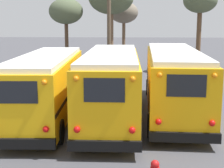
{
  "coord_description": "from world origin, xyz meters",
  "views": [
    {
      "loc": [
        0.82,
        -16.61,
        4.59
      ],
      "look_at": [
        0.0,
        -0.55,
        1.61
      ],
      "focal_mm": 55.0,
      "sensor_mm": 36.0,
      "label": 1
    }
  ],
  "objects_px": {
    "bare_tree_1": "(124,13)",
    "school_bus_0": "(47,85)",
    "bare_tree_0": "(200,2)",
    "school_bus_2": "(173,79)",
    "utility_pole": "(109,20)",
    "bare_tree_3": "(66,12)",
    "school_bus_1": "(111,83)"
  },
  "relations": [
    {
      "from": "utility_pole",
      "to": "school_bus_2",
      "type": "bearing_deg",
      "value": -70.66
    },
    {
      "from": "school_bus_2",
      "to": "bare_tree_0",
      "type": "distance_m",
      "value": 15.12
    },
    {
      "from": "school_bus_0",
      "to": "school_bus_2",
      "type": "height_order",
      "value": "school_bus_2"
    },
    {
      "from": "bare_tree_0",
      "to": "school_bus_1",
      "type": "bearing_deg",
      "value": -114.18
    },
    {
      "from": "bare_tree_3",
      "to": "bare_tree_1",
      "type": "bearing_deg",
      "value": 41.38
    },
    {
      "from": "school_bus_0",
      "to": "bare_tree_0",
      "type": "distance_m",
      "value": 18.91
    },
    {
      "from": "bare_tree_3",
      "to": "utility_pole",
      "type": "bearing_deg",
      "value": -38.98
    },
    {
      "from": "school_bus_0",
      "to": "school_bus_1",
      "type": "bearing_deg",
      "value": -0.5
    },
    {
      "from": "bare_tree_0",
      "to": "school_bus_2",
      "type": "bearing_deg",
      "value": -105.76
    },
    {
      "from": "bare_tree_1",
      "to": "school_bus_2",
      "type": "bearing_deg",
      "value": -81.56
    },
    {
      "from": "utility_pole",
      "to": "bare_tree_3",
      "type": "relative_size",
      "value": 1.37
    },
    {
      "from": "utility_pole",
      "to": "bare_tree_3",
      "type": "xyz_separation_m",
      "value": [
        -4.1,
        3.32,
        0.7
      ]
    },
    {
      "from": "school_bus_2",
      "to": "school_bus_0",
      "type": "bearing_deg",
      "value": -165.79
    },
    {
      "from": "school_bus_1",
      "to": "bare_tree_3",
      "type": "bearing_deg",
      "value": 107.3
    },
    {
      "from": "bare_tree_0",
      "to": "bare_tree_1",
      "type": "height_order",
      "value": "bare_tree_0"
    },
    {
      "from": "school_bus_1",
      "to": "utility_pole",
      "type": "bearing_deg",
      "value": 93.91
    },
    {
      "from": "bare_tree_1",
      "to": "bare_tree_0",
      "type": "bearing_deg",
      "value": -36.73
    },
    {
      "from": "bare_tree_0",
      "to": "bare_tree_1",
      "type": "relative_size",
      "value": 1.14
    },
    {
      "from": "bare_tree_3",
      "to": "bare_tree_0",
      "type": "bearing_deg",
      "value": -2.25
    },
    {
      "from": "school_bus_1",
      "to": "bare_tree_1",
      "type": "bearing_deg",
      "value": 89.41
    },
    {
      "from": "school_bus_1",
      "to": "bare_tree_0",
      "type": "relative_size",
      "value": 1.32
    },
    {
      "from": "school_bus_1",
      "to": "utility_pole",
      "type": "xyz_separation_m",
      "value": [
        -0.86,
        12.61,
        2.92
      ]
    },
    {
      "from": "school_bus_1",
      "to": "school_bus_2",
      "type": "height_order",
      "value": "school_bus_1"
    },
    {
      "from": "bare_tree_1",
      "to": "school_bus_0",
      "type": "bearing_deg",
      "value": -98.97
    },
    {
      "from": "school_bus_2",
      "to": "utility_pole",
      "type": "distance_m",
      "value": 12.08
    },
    {
      "from": "school_bus_1",
      "to": "bare_tree_3",
      "type": "height_order",
      "value": "bare_tree_3"
    },
    {
      "from": "utility_pole",
      "to": "school_bus_1",
      "type": "bearing_deg",
      "value": -86.09
    },
    {
      "from": "school_bus_2",
      "to": "utility_pole",
      "type": "height_order",
      "value": "utility_pole"
    },
    {
      "from": "school_bus_0",
      "to": "bare_tree_1",
      "type": "xyz_separation_m",
      "value": [
        3.23,
        20.45,
        3.69
      ]
    },
    {
      "from": "school_bus_1",
      "to": "school_bus_2",
      "type": "distance_m",
      "value": 3.39
    },
    {
      "from": "school_bus_1",
      "to": "bare_tree_1",
      "type": "height_order",
      "value": "bare_tree_1"
    },
    {
      "from": "school_bus_2",
      "to": "bare_tree_1",
      "type": "bearing_deg",
      "value": 98.44
    }
  ]
}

